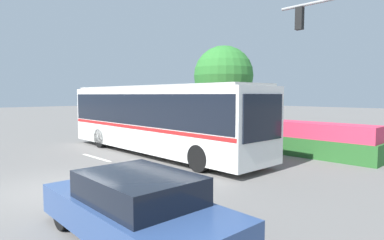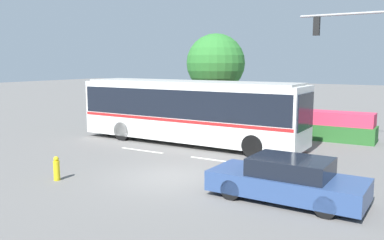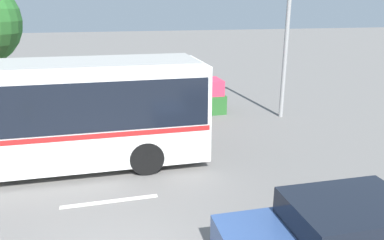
# 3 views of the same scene
# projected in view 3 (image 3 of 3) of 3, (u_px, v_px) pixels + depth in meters

# --- Properties ---
(sedan_foreground) EXTENTS (4.63, 2.00, 1.30)m
(sedan_foreground) POSITION_uv_depth(u_px,v_px,m) (344.00, 234.00, 6.74)
(sedan_foreground) COLOR navy
(sedan_foreground) RESTS_ON ground
(traffic_light_pole) EXTENTS (5.99, 0.24, 6.74)m
(traffic_light_pole) POSITION_uv_depth(u_px,v_px,m) (254.00, 12.00, 14.44)
(traffic_light_pole) COLOR gray
(traffic_light_pole) RESTS_ON ground
(flowering_hedge) EXTENTS (10.79, 1.40, 1.53)m
(flowering_hedge) POSITION_uv_depth(u_px,v_px,m) (103.00, 102.00, 15.54)
(flowering_hedge) COLOR #286028
(flowering_hedge) RESTS_ON ground
(lane_stripe_mid) EXTENTS (2.40, 0.16, 0.01)m
(lane_stripe_mid) POSITION_uv_depth(u_px,v_px,m) (110.00, 201.00, 9.08)
(lane_stripe_mid) COLOR silver
(lane_stripe_mid) RESTS_ON ground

